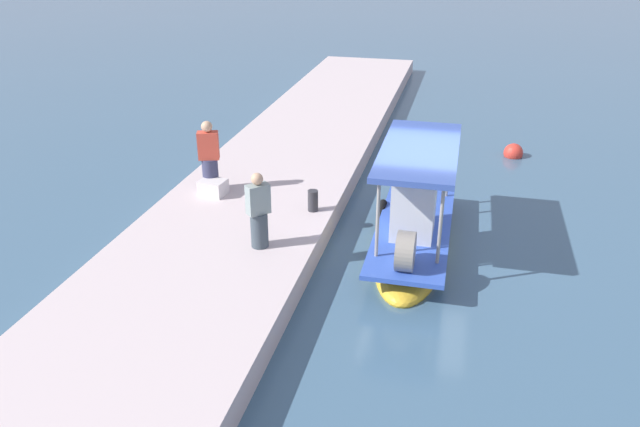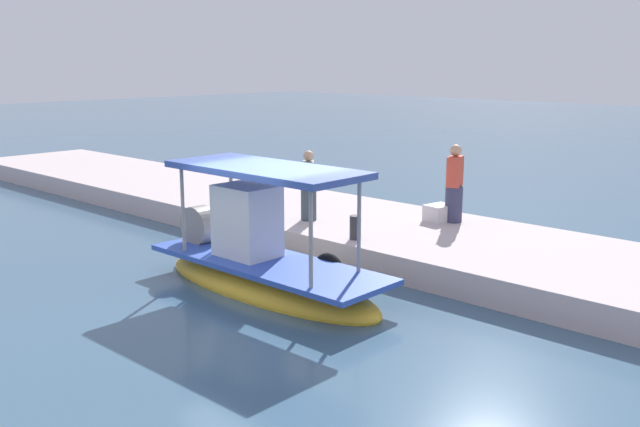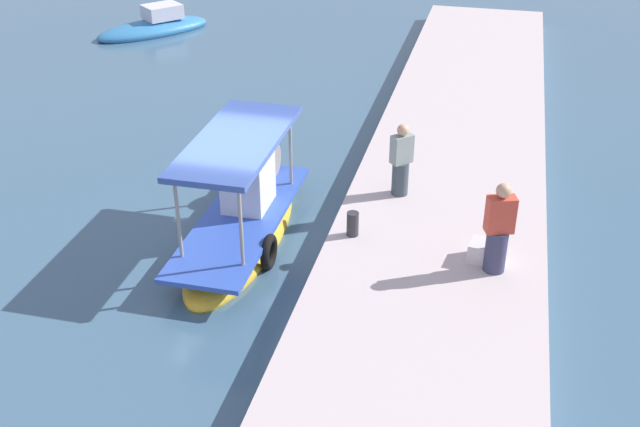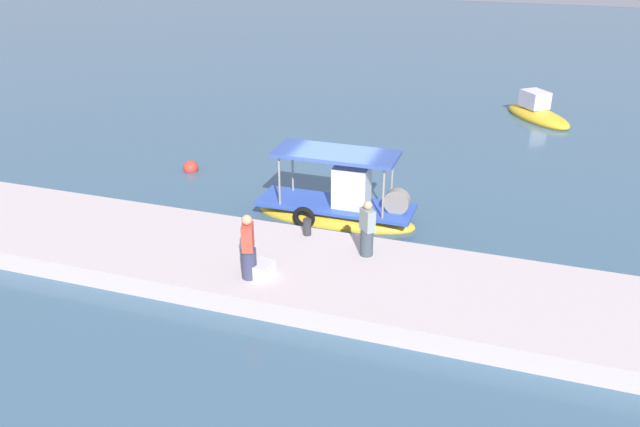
# 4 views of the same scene
# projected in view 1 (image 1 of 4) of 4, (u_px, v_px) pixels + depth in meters

# --- Properties ---
(ground_plane) EXTENTS (120.00, 120.00, 0.00)m
(ground_plane) POSITION_uv_depth(u_px,v_px,m) (420.00, 245.00, 14.15)
(ground_plane) COLOR #3E5F79
(dock_quay) EXTENTS (36.00, 4.23, 0.55)m
(dock_quay) POSITION_uv_depth(u_px,v_px,m) (246.00, 216.00, 14.92)
(dock_quay) COLOR beige
(dock_quay) RESTS_ON ground_plane
(main_fishing_boat) EXTENTS (5.30, 1.75, 2.68)m
(main_fishing_boat) POSITION_uv_depth(u_px,v_px,m) (413.00, 230.00, 13.87)
(main_fishing_boat) COLOR gold
(main_fishing_boat) RESTS_ON ground_plane
(fisherman_near_bollard) EXTENTS (0.50, 0.57, 1.78)m
(fisherman_near_bollard) POSITION_uv_depth(u_px,v_px,m) (209.00, 159.00, 15.31)
(fisherman_near_bollard) COLOR #383A58
(fisherman_near_bollard) RESTS_ON dock_quay
(fisherman_by_crate) EXTENTS (0.51, 0.51, 1.63)m
(fisherman_by_crate) POSITION_uv_depth(u_px,v_px,m) (259.00, 214.00, 12.64)
(fisherman_by_crate) COLOR #3B4650
(fisherman_by_crate) RESTS_ON dock_quay
(mooring_bollard) EXTENTS (0.24, 0.24, 0.50)m
(mooring_bollard) POSITION_uv_depth(u_px,v_px,m) (313.00, 201.00, 14.43)
(mooring_bollard) COLOR #2D2D33
(mooring_bollard) RESTS_ON dock_quay
(cargo_crate) EXTENTS (0.58, 0.69, 0.38)m
(cargo_crate) POSITION_uv_depth(u_px,v_px,m) (213.00, 187.00, 15.30)
(cargo_crate) COLOR silver
(cargo_crate) RESTS_ON dock_quay
(marker_buoy) EXTENTS (0.60, 0.60, 0.60)m
(marker_buoy) POSITION_uv_depth(u_px,v_px,m) (513.00, 153.00, 19.42)
(marker_buoy) COLOR red
(marker_buoy) RESTS_ON ground_plane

